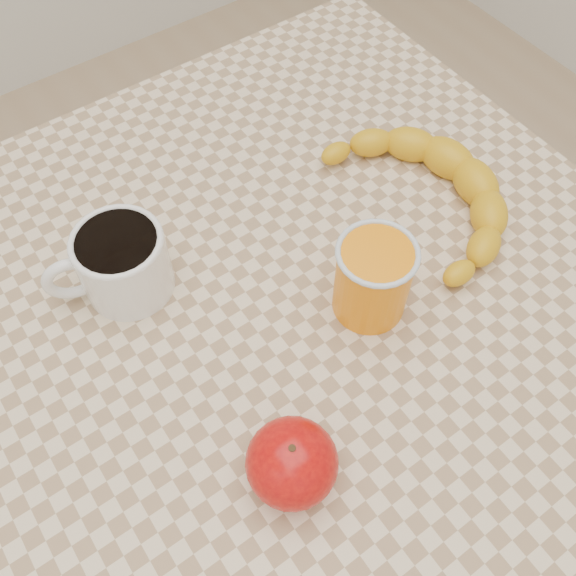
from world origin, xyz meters
TOP-DOWN VIEW (x-y plane):
  - ground at (0.00, 0.00)m, footprint 3.00×3.00m
  - table at (0.00, 0.00)m, footprint 0.80×0.80m
  - coffee_mug at (-0.13, 0.11)m, footprint 0.14×0.11m
  - orange_juice_glass at (0.06, -0.05)m, footprint 0.08×0.08m
  - apple at (-0.11, -0.16)m, footprint 0.10×0.10m
  - banana at (0.20, 0.01)m, footprint 0.30×0.35m

SIDE VIEW (x-z plane):
  - ground at x=0.00m, z-range 0.00..0.00m
  - table at x=0.00m, z-range 0.29..1.04m
  - banana at x=0.20m, z-range 0.75..0.80m
  - apple at x=-0.11m, z-range 0.75..0.82m
  - coffee_mug at x=-0.13m, z-range 0.75..0.83m
  - orange_juice_glass at x=0.06m, z-range 0.75..0.85m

